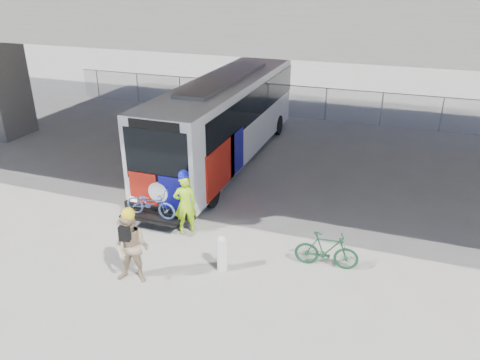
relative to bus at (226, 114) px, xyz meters
The scene contains 8 objects.
ground 5.36m from the bus, 66.05° to the right, with size 160.00×160.00×0.00m, color #9E9991.
bus is the anchor object (origin of this frame).
overpass 4.89m from the bus, 14.10° to the right, with size 40.00×16.00×7.95m.
chainlink_fence 7.79m from the bus, 75.06° to the left, with size 30.00×0.06×30.00m.
bollard 8.57m from the bus, 69.41° to the right, with size 0.28×0.28×1.09m.
cyclist_hivis 6.51m from the bus, 80.23° to the right, with size 0.85×0.79×2.15m.
cyclist_tan 9.28m from the bus, 84.21° to the right, with size 1.11×0.93×2.21m.
bike_parked 8.95m from the bus, 50.06° to the right, with size 0.51×1.79×1.07m, color #164527.
Camera 1 is at (5.17, -13.54, 7.66)m, focal length 35.00 mm.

